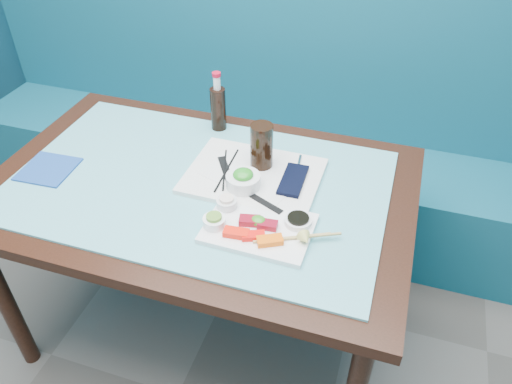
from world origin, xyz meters
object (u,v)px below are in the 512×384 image
(booth_bench, at_px, (270,145))
(blue_napkin, at_px, (48,169))
(sashimi_plate, at_px, (259,228))
(serving_tray, at_px, (254,176))
(cola_bottle_body, at_px, (218,109))
(seaweed_bowl, at_px, (243,181))
(dining_table, at_px, (200,204))
(cola_glass, at_px, (262,146))

(booth_bench, distance_m, blue_napkin, 1.13)
(booth_bench, distance_m, sashimi_plate, 1.10)
(serving_tray, bearing_deg, cola_bottle_body, 131.16)
(booth_bench, relative_size, serving_tray, 6.87)
(sashimi_plate, bearing_deg, blue_napkin, 176.29)
(serving_tray, height_order, cola_bottle_body, cola_bottle_body)
(seaweed_bowl, bearing_deg, dining_table, -177.72)
(dining_table, height_order, seaweed_bowl, seaweed_bowl)
(sashimi_plate, relative_size, seaweed_bowl, 2.81)
(serving_tray, distance_m, cola_glass, 0.10)
(dining_table, height_order, cola_bottle_body, cola_bottle_body)
(serving_tray, relative_size, cola_glass, 2.79)
(booth_bench, distance_m, serving_tray, 0.87)
(seaweed_bowl, height_order, cola_bottle_body, cola_bottle_body)
(sashimi_plate, bearing_deg, cola_glass, 107.11)
(serving_tray, bearing_deg, booth_bench, 102.71)
(sashimi_plate, xyz_separation_m, serving_tray, (-0.09, 0.24, 0.00))
(seaweed_bowl, relative_size, blue_napkin, 0.65)
(cola_bottle_body, height_order, blue_napkin, cola_bottle_body)
(serving_tray, relative_size, blue_napkin, 2.57)
(seaweed_bowl, bearing_deg, sashimi_plate, -57.41)
(dining_table, xyz_separation_m, sashimi_plate, (0.26, -0.16, 0.10))
(sashimi_plate, height_order, serving_tray, same)
(booth_bench, bearing_deg, cola_glass, -76.07)
(sashimi_plate, distance_m, cola_bottle_body, 0.60)
(booth_bench, height_order, cola_bottle_body, booth_bench)
(sashimi_plate, xyz_separation_m, seaweed_bowl, (-0.10, 0.16, 0.03))
(booth_bench, xyz_separation_m, cola_bottle_body, (-0.06, -0.50, 0.46))
(dining_table, bearing_deg, blue_napkin, -169.86)
(serving_tray, relative_size, cola_bottle_body, 2.67)
(dining_table, distance_m, sashimi_plate, 0.32)
(booth_bench, bearing_deg, blue_napkin, -118.94)
(sashimi_plate, bearing_deg, seaweed_bowl, 123.66)
(sashimi_plate, bearing_deg, serving_tray, 112.67)
(cola_glass, bearing_deg, dining_table, -142.03)
(booth_bench, height_order, sashimi_plate, booth_bench)
(booth_bench, xyz_separation_m, dining_table, (0.00, -0.84, 0.29))
(booth_bench, distance_m, seaweed_bowl, 0.95)
(dining_table, bearing_deg, cola_glass, 37.97)
(cola_bottle_body, xyz_separation_m, blue_napkin, (-0.46, -0.43, -0.08))
(dining_table, height_order, sashimi_plate, sashimi_plate)
(sashimi_plate, distance_m, blue_napkin, 0.78)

